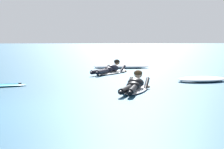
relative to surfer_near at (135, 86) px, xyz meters
name	(u,v)px	position (x,y,z in m)	size (l,w,h in m)	color
ground_plane	(48,70)	(-2.77, 7.21, -0.14)	(120.00, 120.00, 0.00)	navy
surfer_near	(135,86)	(0.00, 0.00, 0.00)	(1.07, 2.48, 0.55)	silver
surfer_far	(111,70)	(-0.32, 5.18, 0.00)	(1.63, 2.62, 0.53)	white
whitewater_front	(121,67)	(0.25, 7.71, -0.07)	(2.34, 0.75, 0.16)	white
whitewater_back	(202,79)	(2.25, 2.23, -0.07)	(1.74, 1.42, 0.15)	white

